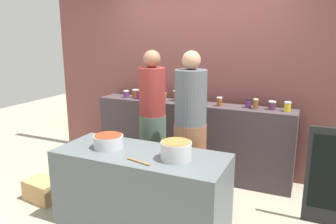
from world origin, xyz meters
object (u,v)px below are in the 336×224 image
(preserve_jar_0, at_px, (126,94))
(preserve_jar_9, at_px, (219,102))
(cook_with_tongs, at_px, (153,127))
(preserve_jar_6, at_px, (176,96))
(preserve_jar_12, at_px, (272,105))
(preserve_jar_1, at_px, (135,94))
(preserve_jar_5, at_px, (164,97))
(preserve_jar_2, at_px, (140,94))
(cooking_pot_left, at_px, (108,141))
(cook_in_cap, at_px, (190,138))
(preserve_jar_3, at_px, (150,95))
(preserve_jar_4, at_px, (157,95))
(preserve_jar_7, at_px, (187,98))
(wooden_spoon, at_px, (138,161))
(preserve_jar_10, at_px, (248,103))
(cooking_pot_center, at_px, (176,151))
(preserve_jar_8, at_px, (202,99))
(preserve_jar_13, at_px, (288,107))
(bread_crate, at_px, (43,190))
(preserve_jar_11, at_px, (256,104))

(preserve_jar_0, height_order, preserve_jar_9, preserve_jar_9)
(preserve_jar_0, distance_m, cook_with_tongs, 0.93)
(preserve_jar_6, height_order, preserve_jar_12, preserve_jar_6)
(preserve_jar_1, relative_size, preserve_jar_5, 0.97)
(preserve_jar_1, height_order, preserve_jar_2, preserve_jar_2)
(cooking_pot_left, distance_m, cook_in_cap, 0.89)
(preserve_jar_1, height_order, cook_in_cap, cook_in_cap)
(preserve_jar_3, bearing_deg, preserve_jar_4, 5.09)
(preserve_jar_7, bearing_deg, wooden_spoon, -84.71)
(preserve_jar_10, bearing_deg, preserve_jar_2, -177.27)
(preserve_jar_3, bearing_deg, cook_in_cap, -42.02)
(preserve_jar_9, bearing_deg, preserve_jar_1, 177.24)
(preserve_jar_9, distance_m, cooking_pot_center, 1.40)
(cook_in_cap, bearing_deg, preserve_jar_12, 48.39)
(preserve_jar_3, xyz_separation_m, preserve_jar_8, (0.79, -0.03, 0.01))
(preserve_jar_8, relative_size, cooking_pot_left, 0.42)
(preserve_jar_12, bearing_deg, cooking_pot_left, -134.32)
(preserve_jar_6, bearing_deg, preserve_jar_8, -6.35)
(preserve_jar_13, bearing_deg, preserve_jar_9, -176.76)
(preserve_jar_2, height_order, cook_in_cap, cook_in_cap)
(preserve_jar_3, relative_size, cook_in_cap, 0.06)
(preserve_jar_6, height_order, cook_in_cap, cook_in_cap)
(preserve_jar_1, bearing_deg, cooking_pot_left, -70.66)
(preserve_jar_7, bearing_deg, preserve_jar_2, 179.76)
(cooking_pot_left, bearing_deg, cook_with_tongs, 84.78)
(preserve_jar_7, xyz_separation_m, bread_crate, (-1.27, -1.36, -0.96))
(preserve_jar_1, distance_m, preserve_jar_7, 0.83)
(cook_in_cap, bearing_deg, wooden_spoon, -102.84)
(preserve_jar_2, distance_m, preserve_jar_10, 1.51)
(cook_with_tongs, bearing_deg, preserve_jar_7, 64.29)
(preserve_jar_13, relative_size, cook_with_tongs, 0.07)
(preserve_jar_5, distance_m, cook_with_tongs, 0.58)
(preserve_jar_3, relative_size, bread_crate, 0.27)
(preserve_jar_7, relative_size, cooking_pot_left, 0.46)
(preserve_jar_12, relative_size, cooking_pot_center, 0.37)
(preserve_jar_1, distance_m, preserve_jar_8, 1.02)
(cook_with_tongs, distance_m, bread_crate, 1.49)
(preserve_jar_5, bearing_deg, preserve_jar_0, 176.06)
(preserve_jar_4, distance_m, bread_crate, 1.91)
(preserve_jar_9, xyz_separation_m, cook_in_cap, (-0.11, -0.77, -0.28))
(cooking_pot_center, distance_m, bread_crate, 1.86)
(preserve_jar_1, xyz_separation_m, preserve_jar_12, (1.90, 0.01, -0.01))
(preserve_jar_0, xyz_separation_m, preserve_jar_13, (2.21, 0.03, 0.01))
(preserve_jar_9, height_order, cook_in_cap, cook_in_cap)
(preserve_jar_13, xyz_separation_m, cooking_pot_left, (-1.58, -1.41, -0.22))
(bread_crate, bearing_deg, preserve_jar_7, 46.99)
(preserve_jar_11, bearing_deg, preserve_jar_3, 178.14)
(preserve_jar_0, xyz_separation_m, preserve_jar_1, (0.13, 0.05, 0.01))
(cook_with_tongs, distance_m, cook_in_cap, 0.63)
(preserve_jar_2, distance_m, preserve_jar_5, 0.38)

